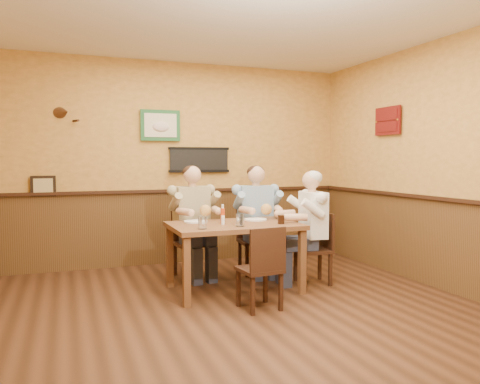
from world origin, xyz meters
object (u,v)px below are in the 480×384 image
at_px(salt_shaker, 223,220).
at_px(diner_blue_polo, 255,225).
at_px(diner_tan_shirt, 192,227).
at_px(diner_white_elder, 313,233).
at_px(dining_table, 234,232).
at_px(chair_back_right, 255,240).
at_px(water_glass_left, 202,223).
at_px(cola_tumbler, 281,220).
at_px(chair_back_left, 192,242).
at_px(chair_near_side, 259,267).
at_px(water_glass_mid, 240,220).
at_px(pepper_shaker, 239,220).
at_px(hot_sauce_bottle, 223,215).
at_px(chair_right_end, 313,248).

bearing_deg(salt_shaker, diner_blue_polo, 45.55).
relative_size(diner_tan_shirt, diner_white_elder, 1.04).
bearing_deg(salt_shaker, dining_table, 12.36).
distance_m(dining_table, diner_white_elder, 0.97).
xyz_separation_m(dining_table, chair_back_right, (0.52, 0.65, -0.23)).
height_order(water_glass_left, cola_tumbler, water_glass_left).
bearing_deg(chair_back_left, diner_blue_polo, -15.31).
height_order(chair_near_side, water_glass_mid, water_glass_mid).
bearing_deg(water_glass_mid, chair_near_side, -86.43).
relative_size(dining_table, pepper_shaker, 13.80).
distance_m(diner_white_elder, hot_sauce_bottle, 1.13).
distance_m(cola_tumbler, hot_sauce_bottle, 0.64).
bearing_deg(diner_tan_shirt, pepper_shaker, -78.16).
xyz_separation_m(diner_blue_polo, cola_tumbler, (-0.05, -0.86, 0.18)).
bearing_deg(diner_blue_polo, diner_tan_shirt, 176.78).
distance_m(dining_table, diner_blue_polo, 0.83).
distance_m(chair_back_left, chair_back_right, 0.82).
bearing_deg(water_glass_mid, chair_right_end, 10.96).
xyz_separation_m(chair_right_end, cola_tumbler, (-0.49, -0.17, 0.38)).
xyz_separation_m(chair_back_left, cola_tumbler, (0.75, -0.97, 0.36)).
relative_size(dining_table, cola_tumbler, 14.56).
xyz_separation_m(dining_table, pepper_shaker, (0.02, -0.10, 0.14)).
height_order(dining_table, water_glass_left, water_glass_left).
xyz_separation_m(chair_back_right, cola_tumbler, (-0.05, -0.86, 0.37)).
xyz_separation_m(water_glass_left, hot_sauce_bottle, (0.31, 0.28, 0.03)).
xyz_separation_m(salt_shaker, pepper_shaker, (0.16, -0.07, 0.00)).
bearing_deg(water_glass_left, chair_back_left, 81.24).
bearing_deg(hot_sauce_bottle, chair_right_end, -2.58).
distance_m(dining_table, chair_back_left, 0.84).
bearing_deg(diner_blue_polo, dining_table, -124.36).
distance_m(water_glass_left, water_glass_mid, 0.43).
height_order(diner_blue_polo, pepper_shaker, diner_blue_polo).
height_order(diner_blue_polo, cola_tumbler, diner_blue_polo).
height_order(chair_near_side, pepper_shaker, pepper_shaker).
bearing_deg(chair_back_left, diner_white_elder, -40.25).
bearing_deg(chair_near_side, salt_shaker, -82.57).
bearing_deg(chair_back_right, salt_shaker, -129.82).
xyz_separation_m(diner_tan_shirt, diner_blue_polo, (0.81, -0.11, -0.00)).
bearing_deg(diner_white_elder, pepper_shaker, -79.21).
bearing_deg(diner_tan_shirt, chair_right_end, -40.25).
bearing_deg(diner_blue_polo, water_glass_mid, -116.89).
bearing_deg(chair_back_right, pepper_shaker, -119.53).
relative_size(dining_table, water_glass_mid, 10.62).
xyz_separation_m(diner_white_elder, hot_sauce_bottle, (-1.10, 0.05, 0.25)).
distance_m(diner_white_elder, water_glass_left, 1.44).
xyz_separation_m(chair_back_right, pepper_shaker, (-0.51, -0.75, 0.37)).
distance_m(chair_back_right, diner_tan_shirt, 0.84).
relative_size(chair_right_end, cola_tumbler, 8.65).
distance_m(water_glass_mid, hot_sauce_bottle, 0.27).
distance_m(diner_blue_polo, water_glass_left, 1.35).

